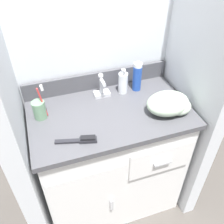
# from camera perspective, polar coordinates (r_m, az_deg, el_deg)

# --- Properties ---
(ground_plane) EXTENTS (6.00, 6.00, 0.00)m
(ground_plane) POSITION_cam_1_polar(r_m,az_deg,el_deg) (1.95, -0.24, -18.67)
(ground_plane) COLOR #4C4742
(wall_back) EXTENTS (1.03, 0.08, 2.20)m
(wall_back) POSITION_cam_1_polar(r_m,az_deg,el_deg) (1.41, -4.34, 16.42)
(wall_back) COLOR silver
(wall_back) RESTS_ON ground_plane
(wall_right) EXTENTS (0.08, 0.58, 2.20)m
(wall_right) POSITION_cam_1_polar(r_m,az_deg,el_deg) (1.36, 19.60, 13.31)
(wall_right) COLOR silver
(wall_right) RESTS_ON ground_plane
(vanity) EXTENTS (0.85, 0.51, 0.82)m
(vanity) POSITION_cam_1_polar(r_m,az_deg,el_deg) (1.60, -0.30, -10.94)
(vanity) COLOR white
(vanity) RESTS_ON ground_plane
(backsplash) EXTENTS (0.85, 0.02, 0.10)m
(backsplash) POSITION_cam_1_polar(r_m,az_deg,el_deg) (1.47, -3.29, 7.29)
(backsplash) COLOR #4C4C51
(backsplash) RESTS_ON vanity
(sink_faucet) EXTENTS (0.09, 0.09, 0.14)m
(sink_faucet) POSITION_cam_1_polar(r_m,az_deg,el_deg) (1.40, -2.35, 5.43)
(sink_faucet) COLOR silver
(sink_faucet) RESTS_ON vanity
(toothbrush_cup) EXTENTS (0.07, 0.07, 0.19)m
(toothbrush_cup) POSITION_cam_1_polar(r_m,az_deg,el_deg) (1.30, -16.24, 0.59)
(toothbrush_cup) COLOR gray
(toothbrush_cup) RESTS_ON vanity
(soap_dispenser) EXTENTS (0.05, 0.06, 0.16)m
(soap_dispenser) POSITION_cam_1_polar(r_m,az_deg,el_deg) (1.42, 2.54, 6.74)
(soap_dispenser) COLOR white
(soap_dispenser) RESTS_ON vanity
(shaving_cream_can) EXTENTS (0.05, 0.05, 0.17)m
(shaving_cream_can) POSITION_cam_1_polar(r_m,az_deg,el_deg) (1.44, 5.76, 8.04)
(shaving_cream_can) COLOR #234CB2
(shaving_cream_can) RESTS_ON vanity
(hairbrush) EXTENTS (0.19, 0.07, 0.03)m
(hairbrush) POSITION_cam_1_polar(r_m,az_deg,el_deg) (1.16, -6.87, -6.34)
(hairbrush) COLOR #232328
(hairbrush) RESTS_ON vanity
(hand_towel) EXTENTS (0.23, 0.17, 0.11)m
(hand_towel) POSITION_cam_1_polar(r_m,az_deg,el_deg) (1.32, 13.15, 1.80)
(hand_towel) COLOR #A8BCA3
(hand_towel) RESTS_ON vanity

